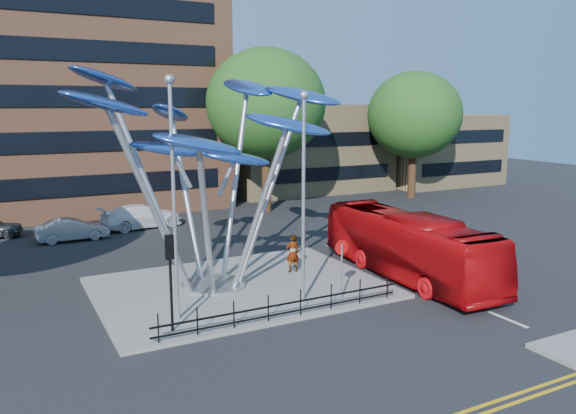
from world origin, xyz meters
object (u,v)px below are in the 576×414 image
street_lamp_left (173,178)px  red_bus (407,245)px  leaf_sculpture (207,130)px  tree_right (266,104)px  parked_car_right (142,216)px  pedestrian (293,253)px  parked_car_mid (72,230)px  traffic_light_island (170,262)px  tree_far (414,115)px  street_lamp_right (303,179)px  no_entry_sign_island (342,259)px

street_lamp_left → red_bus: size_ratio=0.81×
leaf_sculpture → street_lamp_left: size_ratio=1.45×
tree_right → parked_car_right: (-9.76, -1.43, -7.27)m
leaf_sculpture → parked_car_right: size_ratio=2.41×
pedestrian → parked_car_mid: (-8.31, 12.11, -0.39)m
traffic_light_island → tree_far: bearing=35.8°
red_bus → parked_car_right: size_ratio=2.05×
street_lamp_right → traffic_light_island: (-5.50, -0.50, -2.48)m
street_lamp_right → red_bus: size_ratio=0.77×
leaf_sculpture → red_bus: leaf_sculpture is taller
tree_far → parked_car_right: tree_far is taller
street_lamp_left → street_lamp_right: size_ratio=1.06×
tree_far → traffic_light_island: (-27.00, -19.50, -4.49)m
tree_far → parked_car_right: size_ratio=2.04×
street_lamp_left → no_entry_sign_island: size_ratio=3.59×
parked_car_right → tree_right: bearing=-90.3°
tree_far → no_entry_sign_island: (-20.00, -19.48, -5.29)m
traffic_light_island → street_lamp_right: bearing=5.2°
tree_far → street_lamp_right: (-21.50, -19.00, -2.01)m
street_lamp_right → parked_car_mid: street_lamp_right is taller
tree_far → parked_car_mid: (-28.26, -3.14, -6.44)m
street_lamp_left → parked_car_right: size_ratio=1.66×
street_lamp_left → parked_car_right: bearing=80.9°
street_lamp_right → traffic_light_island: 6.05m
traffic_light_island → pedestrian: size_ratio=1.88×
no_entry_sign_island → parked_car_mid: 18.35m
street_lamp_right → red_bus: (6.10, 0.99, -3.59)m
tree_right → no_entry_sign_island: (-6.00, -19.48, -6.22)m
leaf_sculpture → no_entry_sign_island: size_ratio=5.19×
traffic_light_island → parked_car_right: (3.24, 18.07, -1.85)m
tree_right → street_lamp_right: tree_right is taller
tree_far → no_entry_sign_island: bearing=-135.7°
red_bus → street_lamp_right: bearing=-167.8°
traffic_light_island → red_bus: bearing=7.3°
street_lamp_right → no_entry_sign_island: (1.50, -0.48, -3.28)m
parked_car_right → street_lamp_right: bearing=178.7°
pedestrian → parked_car_right: (-3.81, 13.82, -0.29)m
leaf_sculpture → no_entry_sign_island: 7.71m
tree_far → leaf_sculpture: size_ratio=0.85×
street_lamp_right → no_entry_sign_island: street_lamp_right is taller
street_lamp_left → pedestrian: (6.55, 3.25, -4.30)m
tree_right → traffic_light_island: size_ratio=3.54×
leaf_sculpture → traffic_light_island: leaf_sculpture is taller
parked_car_mid → parked_car_right: bearing=-70.6°
street_lamp_right → red_bus: 7.14m
tree_far → street_lamp_left: size_ratio=1.23×
leaf_sculpture → pedestrian: (4.11, 0.07, -5.81)m
tree_right → parked_car_right: bearing=-171.7°
pedestrian → tree_far: bearing=-141.1°
tree_right → street_lamp_right: size_ratio=1.46×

